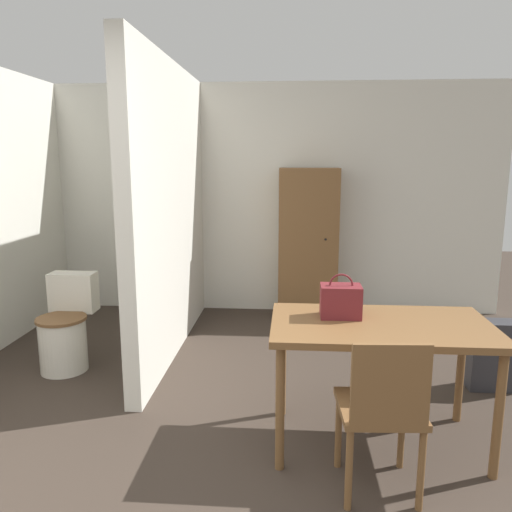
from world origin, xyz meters
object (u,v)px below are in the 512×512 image
toilet (66,330)px  dining_table (381,336)px  handbag (341,301)px  wooden_cabinet (308,244)px  space_heater (493,355)px  wooden_chair (382,408)px

toilet → dining_table: bearing=-22.1°
toilet → handbag: 2.36m
toilet → wooden_cabinet: bearing=37.3°
handbag → space_heater: handbag is taller
wooden_chair → handbag: handbag is taller
toilet → wooden_cabinet: (2.01, 1.53, 0.48)m
dining_table → space_heater: bearing=39.6°
wooden_chair → toilet: (-2.29, 1.45, -0.16)m
toilet → wooden_cabinet: 2.57m
wooden_chair → handbag: bearing=102.3°
wooden_cabinet → dining_table: bearing=-82.0°
wooden_chair → dining_table: bearing=79.2°
dining_table → toilet: 2.57m
dining_table → wooden_cabinet: size_ratio=0.79×
wooden_chair → handbag: (-0.16, 0.58, 0.38)m
dining_table → wooden_chair: size_ratio=1.47×
toilet → wooden_cabinet: size_ratio=0.47×
wooden_cabinet → handbag: bearing=-87.1°
dining_table → handbag: bearing=157.5°
toilet → space_heater: toilet is taller
toilet → space_heater: bearing=-2.5°
toilet → handbag: (2.13, -0.86, 0.54)m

